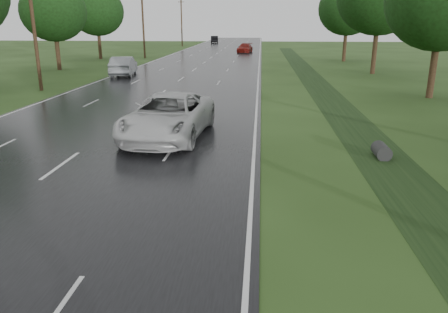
% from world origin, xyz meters
% --- Properties ---
extents(road, '(14.00, 180.00, 0.04)m').
position_xyz_m(road, '(0.00, 45.00, 0.02)').
color(road, black).
rests_on(road, ground).
extents(edge_stripe_east, '(0.12, 180.00, 0.01)m').
position_xyz_m(edge_stripe_east, '(6.75, 45.00, 0.04)').
color(edge_stripe_east, silver).
rests_on(edge_stripe_east, road).
extents(edge_stripe_west, '(0.12, 180.00, 0.01)m').
position_xyz_m(edge_stripe_west, '(-6.75, 45.00, 0.04)').
color(edge_stripe_west, silver).
rests_on(edge_stripe_west, road).
extents(center_line, '(0.12, 180.00, 0.01)m').
position_xyz_m(center_line, '(0.00, 45.00, 0.04)').
color(center_line, silver).
rests_on(center_line, road).
extents(drainage_ditch, '(2.20, 120.00, 0.56)m').
position_xyz_m(drainage_ditch, '(11.50, 18.71, 0.04)').
color(drainage_ditch, black).
rests_on(drainage_ditch, ground).
extents(utility_pole_mid, '(1.60, 0.26, 10.00)m').
position_xyz_m(utility_pole_mid, '(-9.20, 25.00, 5.20)').
color(utility_pole_mid, '#351E15').
rests_on(utility_pole_mid, ground).
extents(utility_pole_far, '(1.60, 0.26, 10.00)m').
position_xyz_m(utility_pole_far, '(-9.20, 55.00, 5.20)').
color(utility_pole_far, '#351E15').
rests_on(utility_pole_far, ground).
extents(utility_pole_distant, '(1.60, 0.26, 10.00)m').
position_xyz_m(utility_pole_distant, '(-9.20, 85.00, 5.20)').
color(utility_pole_distant, '#351E15').
rests_on(utility_pole_distant, ground).
extents(tree_east_c, '(7.00, 7.00, 9.29)m').
position_xyz_m(tree_east_c, '(18.20, 24.00, 6.14)').
color(tree_east_c, '#351E15').
rests_on(tree_east_c, ground).
extents(tree_east_f, '(7.20, 7.20, 9.62)m').
position_xyz_m(tree_east_f, '(17.50, 52.00, 6.37)').
color(tree_east_f, '#351E15').
rests_on(tree_east_f, ground).
extents(tree_west_d, '(6.60, 6.60, 8.80)m').
position_xyz_m(tree_west_d, '(-14.20, 39.00, 5.82)').
color(tree_west_d, '#351E15').
rests_on(tree_west_d, ground).
extents(tree_west_f, '(7.00, 7.00, 9.29)m').
position_xyz_m(tree_west_f, '(-14.80, 53.00, 6.14)').
color(tree_west_f, '#351E15').
rests_on(tree_west_f, ground).
extents(white_pickup, '(3.56, 6.87, 1.85)m').
position_xyz_m(white_pickup, '(3.00, 12.18, 0.97)').
color(white_pickup, silver).
rests_on(white_pickup, road).
extents(silver_sedan, '(2.56, 5.52, 1.75)m').
position_xyz_m(silver_sedan, '(-5.77, 34.19, 0.92)').
color(silver_sedan, '#919498').
rests_on(silver_sedan, road).
extents(far_car_red, '(2.67, 5.20, 1.44)m').
position_xyz_m(far_car_red, '(4.31, 66.76, 0.76)').
color(far_car_red, maroon).
rests_on(far_car_red, road).
extents(far_car_dark, '(2.14, 4.96, 1.59)m').
position_xyz_m(far_car_dark, '(-4.13, 100.40, 0.83)').
color(far_car_dark, black).
rests_on(far_car_dark, road).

